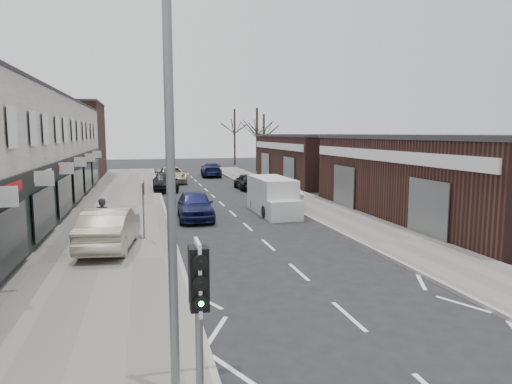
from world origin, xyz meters
TOP-DOWN VIEW (x-y plane):
  - ground at (0.00, 0.00)m, footprint 160.00×160.00m
  - pavement_left at (-6.75, 22.00)m, footprint 5.50×64.00m
  - pavement_right at (5.75, 22.00)m, footprint 3.50×64.00m
  - brick_block_far at (-13.50, 45.00)m, footprint 8.00×10.00m
  - right_unit_near at (12.50, 14.00)m, footprint 10.00×18.00m
  - right_unit_far at (12.50, 34.00)m, footprint 10.00×16.00m
  - tree_far_a at (9.00, 48.00)m, footprint 3.60×3.60m
  - tree_far_b at (11.50, 54.00)m, footprint 3.60×3.60m
  - tree_far_c at (8.50, 60.00)m, footprint 3.60×3.60m
  - traffic_light at (-4.40, -2.02)m, footprint 0.28×0.60m
  - street_lamp at (-4.53, -0.80)m, footprint 2.23×0.22m
  - warning_sign at (-5.16, 12.00)m, footprint 0.12×0.80m
  - white_van at (2.37, 17.58)m, footprint 1.99×5.53m
  - sedan_on_pavement at (-6.55, 10.57)m, footprint 2.41×5.29m
  - pedestrian at (-6.96, 12.10)m, footprint 0.70×0.46m
  - parked_car_left_a at (-2.39, 16.77)m, footprint 2.11×4.84m
  - parked_car_left_b at (-3.40, 30.34)m, footprint 2.12×5.09m
  - parked_car_left_c at (-2.52, 36.34)m, footprint 2.81×5.75m
  - parked_car_right_a at (3.50, 19.85)m, footprint 1.77×4.93m
  - parked_car_right_b at (3.50, 29.44)m, footprint 1.80×4.27m
  - parked_car_right_c at (2.20, 42.06)m, footprint 2.59×5.52m

SIDE VIEW (x-z plane):
  - ground at x=0.00m, z-range 0.00..0.00m
  - tree_far_a at x=9.00m, z-range -4.00..4.00m
  - tree_far_b at x=11.50m, z-range -3.75..3.75m
  - tree_far_c at x=8.50m, z-range -4.25..4.25m
  - pavement_left at x=-6.75m, z-range 0.00..0.12m
  - pavement_right at x=5.75m, z-range 0.00..0.12m
  - parked_car_right_b at x=3.50m, z-range 0.00..1.44m
  - parked_car_left_b at x=-3.40m, z-range 0.00..1.47m
  - parked_car_right_c at x=2.20m, z-range 0.00..1.56m
  - parked_car_left_c at x=-2.52m, z-range 0.00..1.57m
  - parked_car_right_a at x=3.50m, z-range 0.00..1.62m
  - parked_car_left_a at x=-2.39m, z-range 0.00..1.62m
  - sedan_on_pavement at x=-6.55m, z-range 0.12..1.80m
  - white_van at x=2.37m, z-range -0.06..2.09m
  - pedestrian at x=-6.96m, z-range 0.12..2.01m
  - warning_sign at x=-5.16m, z-range 0.85..3.55m
  - right_unit_near at x=12.50m, z-range 0.00..4.50m
  - right_unit_far at x=12.50m, z-range 0.00..4.50m
  - traffic_light at x=-4.40m, z-range 0.86..3.96m
  - brick_block_far at x=-13.50m, z-range 0.00..8.00m
  - street_lamp at x=-4.53m, z-range 0.62..8.62m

